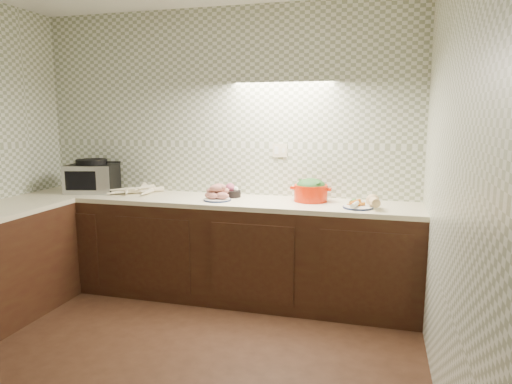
% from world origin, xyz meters
% --- Properties ---
extents(room, '(3.60, 3.60, 2.60)m').
position_xyz_m(room, '(0.00, 0.00, 1.63)').
color(room, black).
rests_on(room, ground).
extents(counter, '(3.60, 3.60, 0.90)m').
position_xyz_m(counter, '(-0.68, 0.68, 0.45)').
color(counter, black).
rests_on(counter, ground).
extents(toaster_oven, '(0.51, 0.44, 0.32)m').
position_xyz_m(toaster_oven, '(-1.24, 1.53, 1.05)').
color(toaster_oven, black).
rests_on(toaster_oven, counter).
extents(parsnip_pile, '(0.44, 0.47, 0.08)m').
position_xyz_m(parsnip_pile, '(-0.79, 1.51, 0.93)').
color(parsnip_pile, beige).
rests_on(parsnip_pile, counter).
extents(sweet_potato_plate, '(0.24, 0.24, 0.15)m').
position_xyz_m(sweet_potato_plate, '(0.08, 1.43, 0.96)').
color(sweet_potato_plate, '#121C3F').
rests_on(sweet_potato_plate, counter).
extents(onion_bowl, '(0.16, 0.16, 0.13)m').
position_xyz_m(onion_bowl, '(0.14, 1.62, 0.95)').
color(onion_bowl, black).
rests_on(onion_bowl, counter).
extents(dutch_oven, '(0.36, 0.30, 0.20)m').
position_xyz_m(dutch_oven, '(0.87, 1.60, 1.00)').
color(dutch_oven, red).
rests_on(dutch_oven, counter).
extents(veg_plate, '(0.29, 0.27, 0.11)m').
position_xyz_m(veg_plate, '(1.32, 1.42, 0.94)').
color(veg_plate, '#121C3F').
rests_on(veg_plate, counter).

